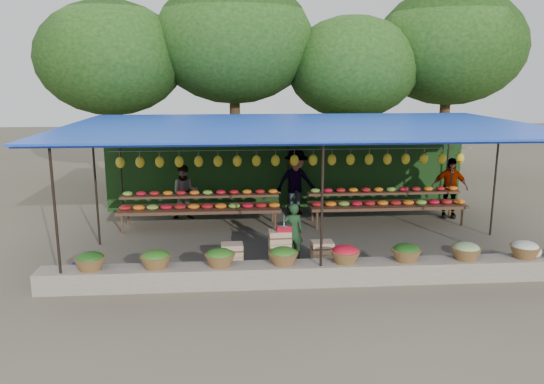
{
  "coord_description": "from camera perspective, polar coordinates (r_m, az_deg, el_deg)",
  "views": [
    {
      "loc": [
        -1.66,
        -12.29,
        3.94
      ],
      "look_at": [
        -0.68,
        0.2,
        1.16
      ],
      "focal_mm": 35.0,
      "sensor_mm": 36.0,
      "label": 1
    }
  ],
  "objects": [
    {
      "name": "fruit_table_right",
      "position": [
        14.65,
        12.19,
        -0.94
      ],
      "size": [
        4.21,
        0.95,
        0.93
      ],
      "color": "#4A291D",
      "rests_on": "ground"
    },
    {
      "name": "fruit_table_left",
      "position": [
        14.07,
        -7.73,
        -1.32
      ],
      "size": [
        4.21,
        0.95,
        0.93
      ],
      "color": "#4A291D",
      "rests_on": "ground"
    },
    {
      "name": "produce_baskets",
      "position": [
        10.24,
        4.59,
        -6.79
      ],
      "size": [
        8.98,
        0.58,
        0.34
      ],
      "color": "brown",
      "rests_on": "stone_curb"
    },
    {
      "name": "vendor_seated",
      "position": [
        11.45,
        2.24,
        -4.3
      ],
      "size": [
        0.49,
        0.35,
        1.27
      ],
      "primitive_type": "imported",
      "rotation": [
        0.0,
        0.0,
        3.26
      ],
      "color": "#1C3E1F",
      "rests_on": "ground"
    },
    {
      "name": "customer_mid",
      "position": [
        15.15,
        2.6,
        1.07
      ],
      "size": [
        1.35,
        0.98,
        1.88
      ],
      "primitive_type": "imported",
      "rotation": [
        0.0,
        0.0,
        0.26
      ],
      "color": "slate",
      "rests_on": "ground"
    },
    {
      "name": "stone_curb",
      "position": [
        10.38,
        5.1,
        -8.67
      ],
      "size": [
        10.6,
        0.55,
        0.4
      ],
      "primitive_type": "cube",
      "color": "#6F6559",
      "rests_on": "ground"
    },
    {
      "name": "ground",
      "position": [
        13.01,
        3.08,
        -5.14
      ],
      "size": [
        60.0,
        60.0,
        0.0
      ],
      "primitive_type": "plane",
      "color": "brown",
      "rests_on": "ground"
    },
    {
      "name": "customer_right",
      "position": [
        15.61,
        18.55,
        0.43
      ],
      "size": [
        1.06,
        0.62,
        1.7
      ],
      "primitive_type": "imported",
      "rotation": [
        0.0,
        0.0,
        -0.22
      ],
      "color": "slate",
      "rests_on": "ground"
    },
    {
      "name": "blue_crate_front",
      "position": [
        10.97,
        -18.14,
        -8.37
      ],
      "size": [
        0.54,
        0.43,
        0.29
      ],
      "primitive_type": "cube",
      "rotation": [
        0.0,
        0.0,
        -0.17
      ],
      "color": "navy",
      "rests_on": "ground"
    },
    {
      "name": "crate_counter",
      "position": [
        11.18,
        0.71,
        -6.43
      ],
      "size": [
        2.36,
        0.36,
        0.77
      ],
      "color": "tan",
      "rests_on": "ground"
    },
    {
      "name": "stall_canopy",
      "position": [
        12.53,
        3.19,
        6.69
      ],
      "size": [
        10.8,
        6.6,
        2.82
      ],
      "color": "black",
      "rests_on": "ground"
    },
    {
      "name": "weighing_scale",
      "position": [
        11.03,
        1.3,
        -3.77
      ],
      "size": [
        0.32,
        0.32,
        0.34
      ],
      "color": "red",
      "rests_on": "crate_counter"
    },
    {
      "name": "tree_row",
      "position": [
        18.52,
        2.31,
        14.86
      ],
      "size": [
        16.51,
        5.5,
        7.12
      ],
      "color": "#321F12",
      "rests_on": "ground"
    },
    {
      "name": "netting_backdrop",
      "position": [
        15.76,
        1.64,
        2.67
      ],
      "size": [
        10.6,
        0.06,
        2.5
      ],
      "primitive_type": "cube",
      "color": "#1D4117",
      "rests_on": "ground"
    },
    {
      "name": "blue_crate_back",
      "position": [
        11.18,
        -19.42,
        -8.07
      ],
      "size": [
        0.55,
        0.44,
        0.3
      ],
      "primitive_type": "cube",
      "rotation": [
        0.0,
        0.0,
        0.18
      ],
      "color": "navy",
      "rests_on": "ground"
    },
    {
      "name": "customer_left",
      "position": [
        14.84,
        -9.32,
        -0.04
      ],
      "size": [
        0.77,
        0.62,
        1.52
      ],
      "primitive_type": "imported",
      "rotation": [
        0.0,
        0.0,
        0.06
      ],
      "color": "slate",
      "rests_on": "ground"
    }
  ]
}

